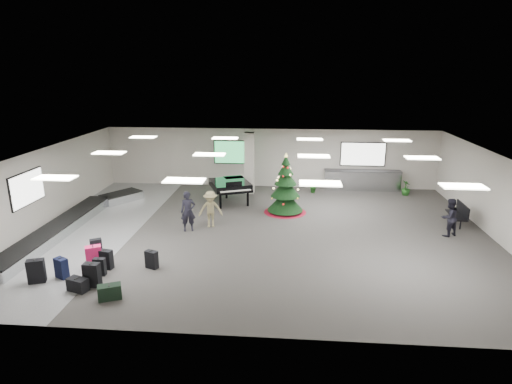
# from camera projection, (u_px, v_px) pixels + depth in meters

# --- Properties ---
(ground) EXTENTS (18.00, 18.00, 0.00)m
(ground) POSITION_uv_depth(u_px,v_px,m) (261.00, 232.00, 17.21)
(ground) COLOR #3C3836
(ground) RESTS_ON ground
(room_envelope) EXTENTS (18.02, 14.02, 3.21)m
(room_envelope) POSITION_uv_depth(u_px,v_px,m) (253.00, 172.00, 17.23)
(room_envelope) COLOR beige
(room_envelope) RESTS_ON ground
(baggage_carousel) EXTENTS (2.28, 9.71, 0.43)m
(baggage_carousel) POSITION_uv_depth(u_px,v_px,m) (72.00, 222.00, 17.69)
(baggage_carousel) COLOR silver
(baggage_carousel) RESTS_ON ground
(service_counter) EXTENTS (4.05, 0.65, 1.08)m
(service_counter) POSITION_uv_depth(u_px,v_px,m) (362.00, 180.00, 23.03)
(service_counter) COLOR silver
(service_counter) RESTS_ON ground
(suitcase_0) EXTENTS (0.49, 0.28, 0.77)m
(suitcase_0) POSITION_uv_depth(u_px,v_px,m) (92.00, 275.00, 12.83)
(suitcase_0) COLOR black
(suitcase_0) RESTS_ON ground
(suitcase_1) EXTENTS (0.37, 0.20, 0.59)m
(suitcase_1) POSITION_uv_depth(u_px,v_px,m) (100.00, 267.00, 13.55)
(suitcase_1) COLOR black
(suitcase_1) RESTS_ON ground
(pink_suitcase) EXTENTS (0.57, 0.48, 0.80)m
(pink_suitcase) POSITION_uv_depth(u_px,v_px,m) (94.00, 257.00, 13.98)
(pink_suitcase) COLOR #EE1F61
(pink_suitcase) RESTS_ON ground
(suitcase_3) EXTENTS (0.47, 0.32, 0.66)m
(suitcase_3) POSITION_uv_depth(u_px,v_px,m) (106.00, 259.00, 13.99)
(suitcase_3) COLOR black
(suitcase_3) RESTS_ON ground
(navy_suitcase) EXTENTS (0.49, 0.42, 0.67)m
(navy_suitcase) POSITION_uv_depth(u_px,v_px,m) (61.00, 268.00, 13.36)
(navy_suitcase) COLOR black
(navy_suitcase) RESTS_ON ground
(suitcase_5) EXTENTS (0.56, 0.43, 0.77)m
(suitcase_5) POSITION_uv_depth(u_px,v_px,m) (36.00, 271.00, 13.06)
(suitcase_5) COLOR black
(suitcase_5) RESTS_ON ground
(green_duffel) EXTENTS (0.72, 0.55, 0.45)m
(green_duffel) POSITION_uv_depth(u_px,v_px,m) (110.00, 292.00, 12.16)
(green_duffel) COLOR black
(green_duffel) RESTS_ON ground
(suitcase_7) EXTENTS (0.47, 0.36, 0.62)m
(suitcase_7) POSITION_uv_depth(u_px,v_px,m) (152.00, 259.00, 14.03)
(suitcase_7) COLOR black
(suitcase_7) RESTS_ON ground
(suitcase_8) EXTENTS (0.45, 0.39, 0.59)m
(suitcase_8) POSITION_uv_depth(u_px,v_px,m) (96.00, 247.00, 15.06)
(suitcase_8) COLOR black
(suitcase_8) RESTS_ON ground
(black_duffel) EXTENTS (0.68, 0.51, 0.41)m
(black_duffel) POSITION_uv_depth(u_px,v_px,m) (78.00, 284.00, 12.62)
(black_duffel) COLOR black
(black_duffel) RESTS_ON ground
(christmas_tree) EXTENTS (1.93, 1.93, 2.76)m
(christmas_tree) POSITION_uv_depth(u_px,v_px,m) (285.00, 192.00, 19.32)
(christmas_tree) COLOR maroon
(christmas_tree) RESTS_ON ground
(grand_piano) EXTENTS (2.38, 2.67, 1.26)m
(grand_piano) POSITION_uv_depth(u_px,v_px,m) (230.00, 185.00, 20.67)
(grand_piano) COLOR black
(grand_piano) RESTS_ON ground
(bench) EXTENTS (0.53, 1.46, 0.91)m
(bench) POSITION_uv_depth(u_px,v_px,m) (459.00, 213.00, 17.90)
(bench) COLOR black
(bench) RESTS_ON ground
(traveler_a) EXTENTS (0.69, 0.55, 1.64)m
(traveler_a) POSITION_uv_depth(u_px,v_px,m) (188.00, 211.00, 17.13)
(traveler_a) COLOR black
(traveler_a) RESTS_ON ground
(traveler_b) EXTENTS (1.07, 0.74, 1.52)m
(traveler_b) POSITION_uv_depth(u_px,v_px,m) (211.00, 209.00, 17.58)
(traveler_b) COLOR #91865A
(traveler_b) RESTS_ON ground
(traveler_bench) EXTENTS (0.93, 0.86, 1.53)m
(traveler_bench) POSITION_uv_depth(u_px,v_px,m) (449.00, 217.00, 16.61)
(traveler_bench) COLOR black
(traveler_bench) RESTS_ON ground
(potted_plant_left) EXTENTS (0.50, 0.47, 0.71)m
(potted_plant_left) POSITION_uv_depth(u_px,v_px,m) (314.00, 186.00, 22.56)
(potted_plant_left) COLOR #154215
(potted_plant_left) RESTS_ON ground
(potted_plant_right) EXTENTS (0.59, 0.59, 0.78)m
(potted_plant_right) POSITION_uv_depth(u_px,v_px,m) (406.00, 188.00, 22.09)
(potted_plant_right) COLOR #154215
(potted_plant_right) RESTS_ON ground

